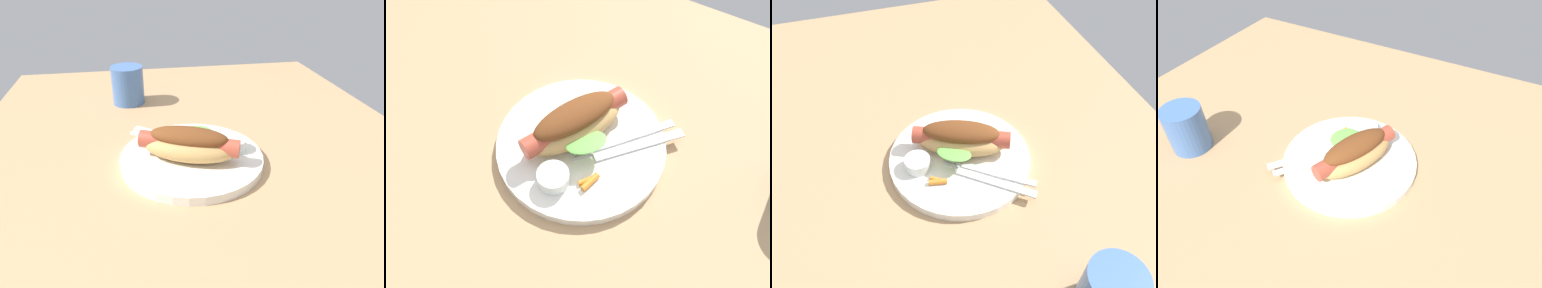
{
  "view_description": "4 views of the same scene",
  "coord_description": "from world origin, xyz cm",
  "views": [
    {
      "loc": [
        51.49,
        -11.22,
        33.34
      ],
      "look_at": [
        -1.39,
        -2.09,
        3.77
      ],
      "focal_mm": 32.82,
      "sensor_mm": 36.0,
      "label": 1
    },
    {
      "loc": [
        -18.37,
        25.43,
        48.73
      ],
      "look_at": [
        -2.13,
        -0.35,
        3.69
      ],
      "focal_mm": 35.83,
      "sensor_mm": 36.0,
      "label": 2
    },
    {
      "loc": [
        -45.03,
        10.92,
        53.39
      ],
      "look_at": [
        -2.96,
        -2.48,
        6.11
      ],
      "focal_mm": 35.82,
      "sensor_mm": 36.0,
      "label": 3
    },
    {
      "loc": [
        20.72,
        -42.97,
        48.37
      ],
      "look_at": [
        -1.75,
        -1.64,
        4.77
      ],
      "focal_mm": 32.4,
      "sensor_mm": 36.0,
      "label": 4
    }
  ],
  "objects": [
    {
      "name": "hot_dog",
      "position": [
        0.21,
        -2.85,
        4.55
      ],
      "size": [
        13.28,
        17.28,
        5.98
      ],
      "rotation": [
        0.0,
        0.0,
        1.18
      ],
      "color": "tan",
      "rests_on": "plate"
    },
    {
      "name": "fork",
      "position": [
        -7.01,
        -6.19,
        1.8
      ],
      "size": [
        10.72,
        13.87,
        0.4
      ],
      "rotation": [
        0.0,
        0.0,
        0.93
      ],
      "color": "silver",
      "rests_on": "plate"
    },
    {
      "name": "ground_plane",
      "position": [
        0.0,
        0.0,
        -0.9
      ],
      "size": [
        120.0,
        90.0,
        1.8
      ],
      "primitive_type": "cube",
      "color": "tan"
    },
    {
      "name": "carrot_garnish",
      "position": [
        -6.12,
        3.22,
        2.03
      ],
      "size": [
        2.3,
        3.19,
        0.91
      ],
      "color": "orange",
      "rests_on": "plate"
    },
    {
      "name": "knife",
      "position": [
        -9.2,
        -6.13,
        1.78
      ],
      "size": [
        10.04,
        11.86,
        0.36
      ],
      "primitive_type": "cube",
      "rotation": [
        0.0,
        0.0,
        0.89
      ],
      "color": "silver",
      "rests_on": "plate"
    },
    {
      "name": "plate",
      "position": [
        -1.53,
        -2.15,
        0.8
      ],
      "size": [
        25.33,
        25.33,
        1.6
      ],
      "primitive_type": "cylinder",
      "color": "white",
      "rests_on": "ground_plane"
    },
    {
      "name": "sauce_ramekin",
      "position": [
        -1.87,
        5.62,
        2.71
      ],
      "size": [
        4.48,
        4.48,
        2.21
      ],
      "primitive_type": "cylinder",
      "color": "white",
      "rests_on": "plate"
    }
  ]
}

